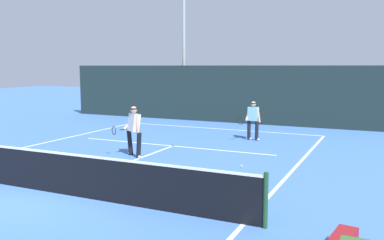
% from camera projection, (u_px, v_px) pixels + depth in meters
% --- Properties ---
extents(ground_plane, '(80.00, 80.00, 0.00)m').
position_uv_depth(ground_plane, '(49.00, 192.00, 9.92)').
color(ground_plane, '#4271BE').
extents(court_line_baseline_far, '(9.68, 0.10, 0.01)m').
position_uv_depth(court_line_baseline_far, '(219.00, 129.00, 19.85)').
color(court_line_baseline_far, white).
rests_on(court_line_baseline_far, ground_plane).
extents(court_line_sideline_right, '(0.10, 22.12, 0.01)m').
position_uv_depth(court_line_sideline_right, '(243.00, 224.00, 7.89)').
color(court_line_sideline_right, white).
rests_on(court_line_sideline_right, ground_plane).
extents(court_line_service, '(7.89, 0.10, 0.01)m').
position_uv_depth(court_line_service, '(173.00, 146.00, 15.61)').
color(court_line_service, white).
rests_on(court_line_service, ground_plane).
extents(court_line_centre, '(0.10, 6.40, 0.01)m').
position_uv_depth(court_line_centre, '(125.00, 164.00, 12.79)').
color(court_line_centre, white).
rests_on(court_line_centre, ground_plane).
extents(tennis_net, '(10.61, 0.09, 1.06)m').
position_uv_depth(tennis_net, '(48.00, 171.00, 9.85)').
color(tennis_net, '#1E4723').
rests_on(tennis_net, ground_plane).
extents(player_near, '(1.10, 0.83, 1.68)m').
position_uv_depth(player_near, '(134.00, 129.00, 13.72)').
color(player_near, black).
rests_on(player_near, ground_plane).
extents(player_far, '(0.81, 0.82, 1.57)m').
position_uv_depth(player_far, '(253.00, 119.00, 16.77)').
color(player_far, black).
rests_on(player_far, ground_plane).
extents(tennis_ball, '(0.07, 0.07, 0.07)m').
position_uv_depth(tennis_ball, '(6.00, 164.00, 12.65)').
color(tennis_ball, '#D1E033').
rests_on(tennis_ball, ground_plane).
extents(tennis_ball_extra, '(0.07, 0.07, 0.07)m').
position_uv_depth(tennis_ball_extra, '(241.00, 166.00, 12.35)').
color(tennis_ball_extra, '#D1E033').
rests_on(tennis_ball_extra, ground_plane).
extents(back_fence_windscreen, '(20.37, 0.12, 3.01)m').
position_uv_depth(back_fence_windscreen, '(235.00, 94.00, 21.77)').
color(back_fence_windscreen, '#1C2C2B').
rests_on(back_fence_windscreen, ground_plane).
extents(light_pole, '(0.55, 0.44, 7.70)m').
position_uv_depth(light_pole, '(184.00, 35.00, 23.53)').
color(light_pole, '#9EA39E').
rests_on(light_pole, ground_plane).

